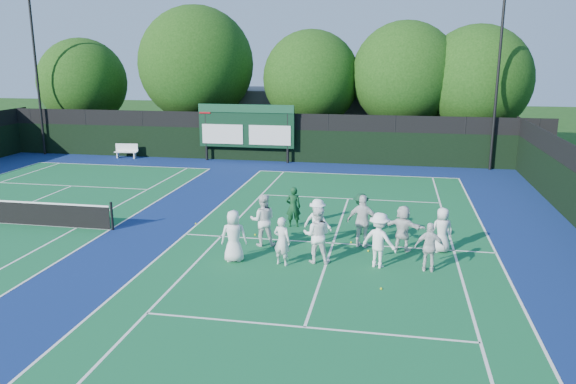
# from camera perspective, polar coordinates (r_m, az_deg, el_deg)

# --- Properties ---
(ground) EXTENTS (120.00, 120.00, 0.00)m
(ground) POSITION_cam_1_polar(r_m,az_deg,el_deg) (19.00, 4.27, -6.20)
(ground) COLOR #163B10
(ground) RESTS_ON ground
(court_apron) EXTENTS (34.00, 32.00, 0.01)m
(court_apron) POSITION_cam_1_polar(r_m,az_deg,el_deg) (21.37, -11.65, -4.16)
(court_apron) COLOR navy
(court_apron) RESTS_ON ground
(near_court) EXTENTS (11.05, 23.85, 0.01)m
(near_court) POSITION_cam_1_polar(r_m,az_deg,el_deg) (19.94, 4.60, -5.21)
(near_court) COLOR #125A30
(near_court) RESTS_ON ground
(back_fence) EXTENTS (34.00, 0.08, 3.00)m
(back_fence) POSITION_cam_1_polar(r_m,az_deg,el_deg) (35.05, -2.49, 5.36)
(back_fence) COLOR black
(back_fence) RESTS_ON ground
(scoreboard) EXTENTS (6.00, 0.21, 3.55)m
(scoreboard) POSITION_cam_1_polar(r_m,az_deg,el_deg) (34.79, -4.30, 6.65)
(scoreboard) COLOR black
(scoreboard) RESTS_ON ground
(clubhouse) EXTENTS (18.00, 6.00, 4.00)m
(clubhouse) POSITION_cam_1_polar(r_m,az_deg,el_deg) (42.18, 5.35, 7.62)
(clubhouse) COLOR slate
(clubhouse) RESTS_ON ground
(light_pole_left) EXTENTS (1.20, 0.30, 10.12)m
(light_pole_left) POSITION_cam_1_polar(r_m,az_deg,el_deg) (40.56, -24.31, 12.34)
(light_pole_left) COLOR black
(light_pole_left) RESTS_ON ground
(light_pole_right) EXTENTS (1.20, 0.30, 10.12)m
(light_pole_right) POSITION_cam_1_polar(r_m,az_deg,el_deg) (33.92, 20.69, 12.61)
(light_pole_right) COLOR black
(light_pole_right) RESTS_ON ground
(bench) EXTENTS (1.49, 0.55, 0.92)m
(bench) POSITION_cam_1_polar(r_m,az_deg,el_deg) (37.64, -16.09, 4.09)
(bench) COLOR white
(bench) RESTS_ON ground
(tree_a) EXTENTS (6.20, 6.20, 7.67)m
(tree_a) POSITION_cam_1_polar(r_m,az_deg,el_deg) (43.29, -19.90, 10.22)
(tree_a) COLOR black
(tree_a) RESTS_ON ground
(tree_b) EXTENTS (7.78, 7.78, 9.75)m
(tree_b) POSITION_cam_1_polar(r_m,az_deg,el_deg) (39.63, -9.06, 12.42)
(tree_b) COLOR black
(tree_b) RESTS_ON ground
(tree_c) EXTENTS (6.34, 6.34, 8.12)m
(tree_c) POSITION_cam_1_polar(r_m,az_deg,el_deg) (37.75, 2.62, 11.19)
(tree_c) COLOR black
(tree_c) RESTS_ON ground
(tree_d) EXTENTS (6.79, 6.79, 8.62)m
(tree_d) POSITION_cam_1_polar(r_m,az_deg,el_deg) (37.37, 12.02, 11.28)
(tree_d) COLOR black
(tree_d) RESTS_ON ground
(tree_e) EXTENTS (6.82, 6.82, 8.36)m
(tree_e) POSITION_cam_1_polar(r_m,az_deg,el_deg) (37.72, 18.81, 10.46)
(tree_e) COLOR black
(tree_e) RESTS_ON ground
(tennis_ball_0) EXTENTS (0.07, 0.07, 0.07)m
(tennis_ball_0) POSITION_cam_1_polar(r_m,az_deg,el_deg) (20.74, -3.36, -4.35)
(tennis_ball_0) COLOR #BBCD18
(tennis_ball_0) RESTS_ON ground
(tennis_ball_1) EXTENTS (0.07, 0.07, 0.07)m
(tennis_ball_1) POSITION_cam_1_polar(r_m,az_deg,el_deg) (19.24, 8.17, -5.94)
(tennis_ball_1) COLOR #BBCD18
(tennis_ball_1) RESTS_ON ground
(tennis_ball_2) EXTENTS (0.07, 0.07, 0.07)m
(tennis_ball_2) POSITION_cam_1_polar(r_m,az_deg,el_deg) (16.33, 9.44, -9.66)
(tennis_ball_2) COLOR #BBCD18
(tennis_ball_2) RESTS_ON ground
(tennis_ball_3) EXTENTS (0.07, 0.07, 0.07)m
(tennis_ball_3) POSITION_cam_1_polar(r_m,az_deg,el_deg) (22.33, -9.36, -3.19)
(tennis_ball_3) COLOR #BBCD18
(tennis_ball_3) RESTS_ON ground
(tennis_ball_4) EXTENTS (0.07, 0.07, 0.07)m
(tennis_ball_4) POSITION_cam_1_polar(r_m,az_deg,el_deg) (20.00, 6.44, -5.11)
(tennis_ball_4) COLOR #BBCD18
(tennis_ball_4) RESTS_ON ground
(tennis_ball_5) EXTENTS (0.07, 0.07, 0.07)m
(tennis_ball_5) POSITION_cam_1_polar(r_m,az_deg,el_deg) (20.60, 9.64, -4.66)
(tennis_ball_5) COLOR #BBCD18
(tennis_ball_5) RESTS_ON ground
(player_front_0) EXTENTS (0.92, 0.69, 1.70)m
(player_front_0) POSITION_cam_1_polar(r_m,az_deg,el_deg) (18.03, -5.53, -4.48)
(player_front_0) COLOR white
(player_front_0) RESTS_ON ground
(player_front_1) EXTENTS (0.67, 0.54, 1.58)m
(player_front_1) POSITION_cam_1_polar(r_m,az_deg,el_deg) (17.66, -0.62, -5.02)
(player_front_1) COLOR silver
(player_front_1) RESTS_ON ground
(player_front_2) EXTENTS (0.92, 0.72, 1.84)m
(player_front_2) POSITION_cam_1_polar(r_m,az_deg,el_deg) (17.87, 2.96, -4.37)
(player_front_2) COLOR white
(player_front_2) RESTS_ON ground
(player_front_3) EXTENTS (1.30, 1.05, 1.76)m
(player_front_3) POSITION_cam_1_polar(r_m,az_deg,el_deg) (17.69, 9.24, -4.86)
(player_front_3) COLOR white
(player_front_3) RESTS_ON ground
(player_front_4) EXTENTS (0.93, 0.43, 1.55)m
(player_front_4) POSITION_cam_1_polar(r_m,az_deg,el_deg) (17.69, 14.21, -5.48)
(player_front_4) COLOR silver
(player_front_4) RESTS_ON ground
(player_back_0) EXTENTS (1.01, 0.85, 1.83)m
(player_back_0) POSITION_cam_1_polar(r_m,az_deg,el_deg) (19.43, -2.57, -2.87)
(player_back_0) COLOR white
(player_back_0) RESTS_ON ground
(player_back_1) EXTENTS (1.18, 0.88, 1.62)m
(player_back_1) POSITION_cam_1_polar(r_m,az_deg,el_deg) (19.65, 3.02, -3.02)
(player_back_1) COLOR white
(player_back_1) RESTS_ON ground
(player_back_2) EXTENTS (1.14, 0.60, 1.86)m
(player_back_2) POSITION_cam_1_polar(r_m,az_deg,el_deg) (19.40, 7.62, -2.98)
(player_back_2) COLOR silver
(player_back_2) RESTS_ON ground
(player_back_3) EXTENTS (1.55, 0.90, 1.59)m
(player_back_3) POSITION_cam_1_polar(r_m,az_deg,el_deg) (19.33, 11.59, -3.62)
(player_back_3) COLOR silver
(player_back_3) RESTS_ON ground
(player_back_4) EXTENTS (0.86, 0.68, 1.55)m
(player_back_4) POSITION_cam_1_polar(r_m,az_deg,el_deg) (19.50, 15.38, -3.75)
(player_back_4) COLOR white
(player_back_4) RESTS_ON ground
(coach_left) EXTENTS (0.66, 0.51, 1.58)m
(coach_left) POSITION_cam_1_polar(r_m,az_deg,el_deg) (21.55, 0.54, -1.53)
(coach_left) COLOR #103B1D
(coach_left) RESTS_ON ground
(coach_right) EXTENTS (1.13, 0.83, 1.57)m
(coach_right) POSITION_cam_1_polar(r_m,az_deg,el_deg) (20.77, 7.39, -2.26)
(coach_right) COLOR #0F3721
(coach_right) RESTS_ON ground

